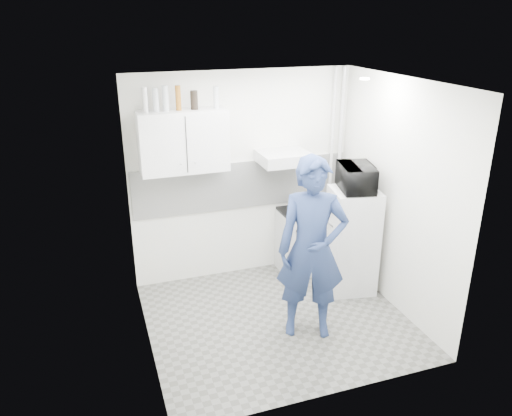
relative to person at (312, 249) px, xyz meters
name	(u,v)px	position (x,y,z in m)	size (l,w,h in m)	color
floor	(277,320)	(-0.25, 0.30, -0.97)	(2.80, 2.80, 0.00)	slate
ceiling	(281,82)	(-0.25, 0.30, 1.63)	(2.80, 2.80, 0.00)	white
wall_back	(242,177)	(-0.25, 1.55, 0.33)	(2.80, 2.80, 0.00)	silver
wall_left	(140,230)	(-1.65, 0.30, 0.33)	(2.60, 2.60, 0.00)	silver
wall_right	(397,197)	(1.15, 0.30, 0.33)	(2.60, 2.60, 0.00)	silver
person	(312,249)	(0.00, 0.00, 0.00)	(0.71, 0.46, 1.94)	navy
stove	(299,242)	(0.45, 1.30, -0.56)	(0.51, 0.51, 0.82)	#B9B9B9
fridge	(352,241)	(0.85, 0.67, -0.33)	(0.53, 0.53, 1.29)	white
stove_top	(300,212)	(0.45, 1.30, -0.14)	(0.49, 0.49, 0.03)	black
saucepan	(302,206)	(0.48, 1.33, -0.07)	(0.18, 0.18, 0.10)	silver
microwave	(357,178)	(0.85, 0.67, 0.47)	(0.37, 0.54, 0.30)	black
bottle_a	(145,100)	(-1.38, 1.37, 1.36)	(0.06, 0.06, 0.27)	silver
bottle_b	(156,100)	(-1.27, 1.37, 1.36)	(0.07, 0.07, 0.25)	#B2B7BC
bottle_c	(165,98)	(-1.17, 1.37, 1.37)	(0.07, 0.07, 0.28)	#B2B7BC
bottle_d	(178,98)	(-1.03, 1.37, 1.37)	(0.06, 0.06, 0.27)	brown
canister_a	(194,100)	(-0.85, 1.37, 1.33)	(0.08, 0.08, 0.21)	black
bottle_e	(216,97)	(-0.60, 1.37, 1.35)	(0.06, 0.06, 0.24)	#B2B7BC
upper_cabinet	(183,141)	(-1.00, 1.37, 0.88)	(1.00, 0.35, 0.70)	white
range_hood	(284,158)	(0.20, 1.30, 0.60)	(0.60, 0.50, 0.14)	#B9B9B9
backsplash	(243,185)	(-0.25, 1.53, 0.23)	(2.74, 0.03, 0.60)	white
pipe_a	(339,169)	(1.05, 1.47, 0.33)	(0.05, 0.05, 2.60)	#B9B9B9
pipe_b	(331,170)	(0.93, 1.47, 0.33)	(0.04, 0.04, 2.60)	#B9B9B9
ceiling_spot_fixture	(365,79)	(0.75, 0.50, 1.60)	(0.10, 0.10, 0.02)	white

